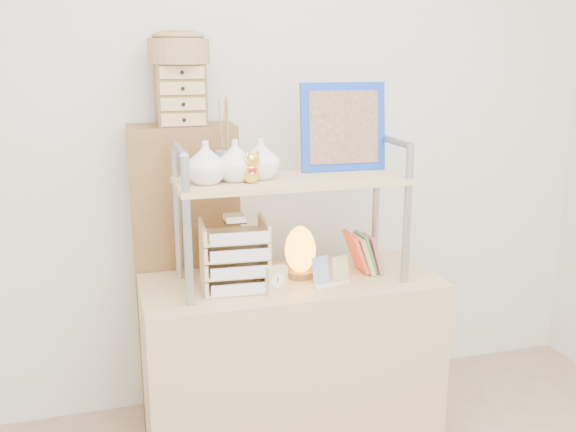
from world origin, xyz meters
name	(u,v)px	position (x,y,z in m)	size (l,w,h in m)	color
room_shell	(383,33)	(0.00, 0.39, 1.69)	(3.42, 3.41, 2.61)	silver
desk	(291,364)	(0.00, 1.20, 0.38)	(1.20, 0.50, 0.75)	tan
cabinet	(187,276)	(-0.37, 1.57, 0.68)	(0.45, 0.24, 1.35)	brown
hutch	(275,172)	(-0.06, 1.21, 1.20)	(0.90, 0.34, 0.78)	#9397A0
letter_tray	(235,259)	(-0.23, 1.18, 0.87)	(0.26, 0.24, 0.30)	tan
salt_lamp	(300,251)	(0.05, 1.23, 0.86)	(0.14, 0.13, 0.21)	brown
desk_clock	(277,280)	(-0.10, 1.06, 0.81)	(0.08, 0.05, 0.11)	tan
postcard_stand	(330,276)	(0.14, 1.11, 0.78)	(0.17, 0.09, 0.12)	white
drawer_chest	(181,95)	(-0.37, 1.55, 1.48)	(0.20, 0.16, 0.25)	brown
woven_basket	(179,51)	(-0.37, 1.55, 1.65)	(0.25, 0.25, 0.10)	olive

